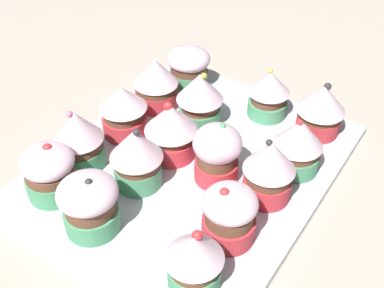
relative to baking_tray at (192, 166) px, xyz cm
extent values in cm
cube|color=#B2A899|center=(0.00, 0.00, -2.10)|extent=(180.00, 180.00, 3.00)
cube|color=silver|center=(0.00, 0.00, 0.00)|extent=(38.85, 31.90, 1.20)
cylinder|color=#4C9E6B|center=(-14.60, -10.37, 1.82)|extent=(5.84, 5.84, 2.44)
cylinder|color=brown|center=(-14.60, -10.37, 3.59)|extent=(5.49, 5.49, 1.09)
ellipsoid|color=silver|center=(-14.60, -10.37, 5.07)|extent=(6.43, 6.43, 3.13)
cylinder|color=#D1333D|center=(-7.57, -11.18, 1.87)|extent=(6.10, 6.10, 2.54)
cylinder|color=brown|center=(-7.57, -11.18, 3.72)|extent=(5.84, 5.84, 1.16)
cone|color=silver|center=(-7.57, -11.18, 6.19)|extent=(6.33, 6.33, 3.79)
cylinder|color=#D1333D|center=(-0.13, -10.78, 1.91)|extent=(5.92, 5.92, 2.62)
cylinder|color=brown|center=(-0.13, -10.78, 4.00)|extent=(5.29, 5.29, 1.55)
cone|color=silver|center=(-0.13, -10.78, 6.29)|extent=(6.30, 6.30, 3.03)
cylinder|color=#4C9E6B|center=(7.73, -11.24, 1.90)|extent=(5.70, 5.70, 2.60)
cylinder|color=brown|center=(7.73, -11.24, 3.90)|extent=(5.47, 5.47, 1.40)
cone|color=silver|center=(7.73, -11.24, 6.52)|extent=(6.05, 6.05, 3.83)
sphere|color=pink|center=(8.07, -11.62, 8.31)|extent=(0.80, 0.80, 0.80)
cylinder|color=#4C9E6B|center=(13.30, -10.46, 1.97)|extent=(5.99, 5.99, 2.75)
cylinder|color=brown|center=(13.30, -10.46, 3.92)|extent=(5.66, 5.66, 1.15)
ellipsoid|color=silver|center=(13.30, -10.46, 5.48)|extent=(6.09, 6.09, 3.26)
sphere|color=red|center=(12.75, -10.62, 6.95)|extent=(1.08, 1.08, 1.08)
cylinder|color=#4C9E6B|center=(-7.58, -3.83, 1.75)|extent=(5.69, 5.69, 2.30)
cylinder|color=brown|center=(-7.58, -3.83, 3.65)|extent=(5.06, 5.06, 1.51)
cone|color=silver|center=(-7.58, -3.83, 6.35)|extent=(6.35, 6.35, 3.88)
sphere|color=#EAD64C|center=(-7.72, -3.31, 8.16)|extent=(0.81, 0.81, 0.81)
cylinder|color=#D1333D|center=(-0.12, -3.12, 1.91)|extent=(6.16, 6.16, 2.62)
cylinder|color=brown|center=(-0.12, -3.12, 3.83)|extent=(5.43, 5.43, 1.20)
cone|color=silver|center=(-0.12, -3.12, 6.23)|extent=(6.65, 6.65, 3.62)
sphere|color=red|center=(0.22, -3.45, 7.87)|extent=(1.13, 1.13, 1.13)
cylinder|color=#4C9E6B|center=(6.49, -3.32, 1.99)|extent=(5.58, 5.58, 2.77)
cylinder|color=brown|center=(6.49, -3.32, 4.02)|extent=(5.34, 5.34, 1.30)
cone|color=silver|center=(6.49, -3.32, 6.57)|extent=(6.20, 6.20, 3.80)
sphere|color=#333338|center=(6.42, -3.01, 8.35)|extent=(0.86, 0.86, 0.86)
cylinder|color=#4C9E6B|center=(14.59, -3.14, 1.92)|extent=(5.96, 5.96, 2.64)
cylinder|color=brown|center=(14.59, -3.14, 4.04)|extent=(5.33, 5.33, 1.59)
ellipsoid|color=silver|center=(14.59, -3.14, 5.79)|extent=(6.45, 6.45, 3.20)
sphere|color=#333338|center=(14.39, -2.83, 7.27)|extent=(0.84, 0.84, 0.84)
cylinder|color=#4C9E6B|center=(-14.35, 3.08, 1.72)|extent=(5.45, 5.45, 2.24)
cylinder|color=brown|center=(-14.35, 3.08, 3.59)|extent=(4.81, 4.81, 1.49)
cone|color=silver|center=(-14.35, 3.08, 5.86)|extent=(5.71, 5.71, 3.06)
sphere|color=#EAD64C|center=(-14.91, 2.72, 7.30)|extent=(0.66, 0.66, 0.66)
cylinder|color=#D1333D|center=(0.67, 3.93, 1.89)|extent=(5.25, 5.25, 2.58)
cylinder|color=brown|center=(0.67, 3.93, 3.94)|extent=(4.74, 4.74, 1.51)
ellipsoid|color=silver|center=(0.67, 3.93, 6.00)|extent=(5.72, 5.72, 4.37)
sphere|color=#4CB266|center=(0.09, 4.13, 8.07)|extent=(0.77, 0.77, 0.77)
cylinder|color=#D1333D|center=(-14.63, 10.51, 1.83)|extent=(5.73, 5.73, 2.45)
cylinder|color=brown|center=(-14.63, 10.51, 3.58)|extent=(5.49, 5.49, 1.06)
cone|color=silver|center=(-14.63, 10.51, 5.94)|extent=(6.41, 6.41, 3.67)
sphere|color=#333338|center=(-15.02, 10.66, 7.63)|extent=(0.97, 0.97, 0.97)
cylinder|color=#4C9E6B|center=(-6.20, 11.05, 1.84)|extent=(5.78, 5.78, 2.48)
cylinder|color=brown|center=(-6.20, 11.05, 3.67)|extent=(5.34, 5.34, 1.18)
cone|color=silver|center=(-6.20, 11.05, 6.06)|extent=(5.96, 5.96, 3.61)
sphere|color=red|center=(-6.00, 10.91, 7.76)|extent=(0.71, 0.71, 0.71)
cylinder|color=#D1333D|center=(-0.32, 10.31, 1.97)|extent=(5.55, 5.55, 2.74)
cylinder|color=brown|center=(-0.32, 10.31, 4.07)|extent=(5.18, 5.18, 1.46)
cone|color=silver|center=(-0.32, 10.31, 6.67)|extent=(5.93, 5.93, 3.73)
sphere|color=#333338|center=(-0.24, 9.91, 8.42)|extent=(0.74, 0.74, 0.74)
cylinder|color=#D1333D|center=(7.63, 9.72, 1.93)|extent=(5.66, 5.66, 2.67)
cylinder|color=brown|center=(7.63, 9.72, 4.02)|extent=(5.07, 5.07, 1.50)
ellipsoid|color=silver|center=(7.63, 9.72, 5.72)|extent=(5.76, 5.76, 3.19)
sphere|color=red|center=(7.93, 9.18, 7.16)|extent=(1.04, 1.04, 1.04)
cylinder|color=#4C9E6B|center=(14.30, 9.82, 1.77)|extent=(5.21, 5.21, 2.33)
cylinder|color=brown|center=(14.30, 9.82, 3.64)|extent=(4.86, 4.86, 1.42)
cone|color=silver|center=(14.30, 9.82, 5.78)|extent=(5.76, 5.76, 2.85)
sphere|color=red|center=(13.81, 9.81, 7.04)|extent=(1.04, 1.04, 1.04)
camera|label=1|loc=(37.12, 24.89, 41.13)|focal=44.87mm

